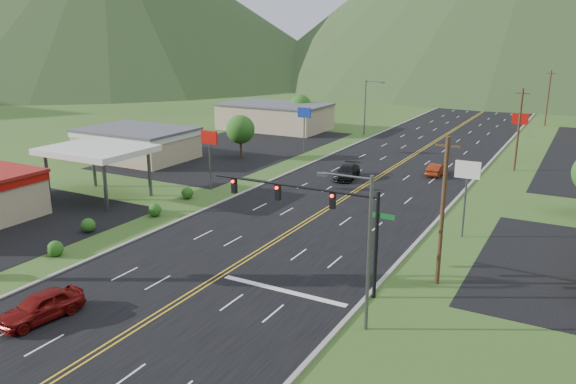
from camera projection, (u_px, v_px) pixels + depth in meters
The scene contains 21 objects.
ground at pixel (84, 361), 28.76m from camera, with size 500.00×500.00×0.00m, color #2F501C.
road at pixel (84, 361), 28.76m from camera, with size 20.00×460.00×0.04m, color black.
traffic_signal at pixel (318, 208), 36.13m from camera, with size 13.10×0.43×7.00m.
streetlight_east at pixel (364, 243), 30.63m from camera, with size 3.28×0.25×9.00m.
streetlight_west at pixel (367, 104), 91.85m from camera, with size 3.28×0.25×9.00m.
gas_canopy at pixel (97, 151), 56.19m from camera, with size 10.00×8.00×5.30m.
building_west_mid at pixel (137, 142), 75.03m from camera, with size 14.40×10.40×4.10m.
building_west_far at pixel (275, 116), 98.50m from camera, with size 18.40×11.40×4.50m.
pole_sign_west_a at pixel (209, 143), 59.19m from camera, with size 2.00×0.18×6.40m.
pole_sign_west_b at pixel (304, 117), 77.76m from camera, with size 2.00×0.18×6.40m.
pole_sign_east_a at pixel (467, 178), 45.01m from camera, with size 2.00×0.18×6.40m.
pole_sign_east_b at pixel (520, 124), 72.02m from camera, with size 2.00×0.18×6.40m.
tree_west_a at pixel (240, 129), 74.95m from camera, with size 3.84×3.84×5.82m.
tree_west_b at pixel (300, 106), 100.05m from camera, with size 3.84×3.84×5.82m.
utility_pole_a at pixel (443, 211), 36.32m from camera, with size 1.60×0.28×10.00m.
utility_pole_b at pixel (519, 129), 67.55m from camera, with size 1.60×0.28×10.00m.
utility_pole_c at pixel (548, 98), 101.31m from camera, with size 1.60×0.28×10.00m.
utility_pole_d at pixel (563, 82), 135.07m from camera, with size 1.60×0.28×10.00m.
car_red_near at pixel (41, 307), 32.67m from camera, with size 1.99×4.94×1.68m, color maroon.
car_dark_mid at pixel (347, 172), 64.78m from camera, with size 2.18×5.37×1.56m, color black.
car_red_far at pixel (437, 170), 66.41m from camera, with size 1.49×4.26×1.40m, color maroon.
Camera 1 is at (21.36, -17.18, 16.14)m, focal length 35.00 mm.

